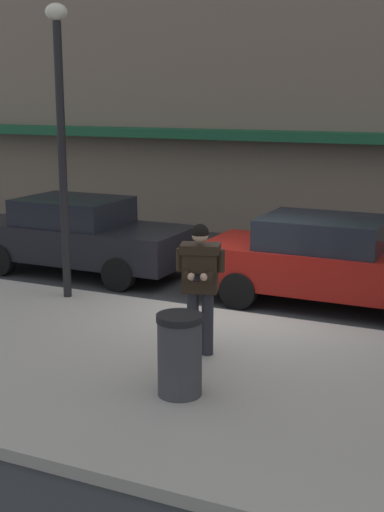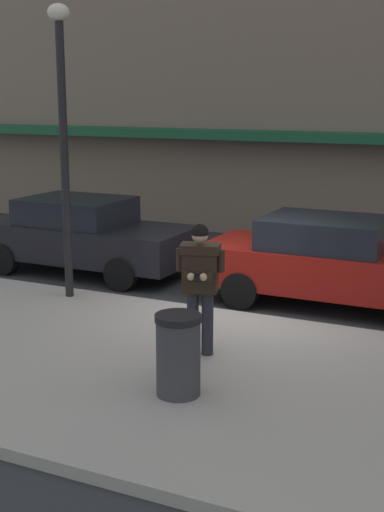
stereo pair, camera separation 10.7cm
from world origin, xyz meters
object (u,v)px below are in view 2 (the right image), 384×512
at_px(man_texting_on_phone, 200,275).
at_px(street_lamp_post, 63,122).
at_px(parked_sedan_mid, 333,261).
at_px(trash_bin, 178,355).
at_px(parked_sedan_near, 83,235).

bearing_deg(man_texting_on_phone, street_lamp_post, 153.84).
bearing_deg(street_lamp_post, parked_sedan_mid, 24.18).
distance_m(street_lamp_post, trash_bin, 5.27).
distance_m(parked_sedan_mid, man_texting_on_phone, 3.62).
relative_size(parked_sedan_near, trash_bin, 4.61).
xyz_separation_m(parked_sedan_near, street_lamp_post, (1.05, -1.98, 2.35)).
relative_size(parked_sedan_mid, street_lamp_post, 0.92).
bearing_deg(street_lamp_post, man_texting_on_phone, -26.16).
distance_m(man_texting_on_phone, street_lamp_post, 4.10).
xyz_separation_m(man_texting_on_phone, trash_bin, (0.33, -1.31, -0.62)).
bearing_deg(trash_bin, parked_sedan_near, 133.53).
relative_size(parked_sedan_mid, trash_bin, 4.60).
bearing_deg(street_lamp_post, parked_sedan_near, 117.95).
height_order(parked_sedan_mid, trash_bin, parked_sedan_mid).
bearing_deg(parked_sedan_mid, parked_sedan_near, 178.73).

